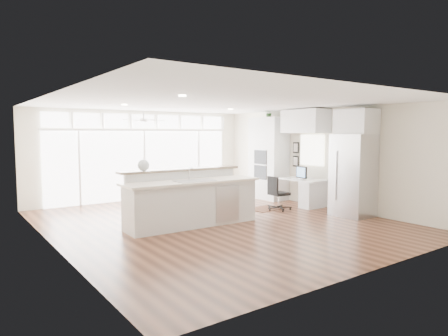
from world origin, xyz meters
TOP-DOWN VIEW (x-y plane):
  - floor at (0.00, 0.00)m, footprint 7.00×8.00m
  - ceiling at (0.00, 0.00)m, footprint 7.00×8.00m
  - wall_back at (0.00, 4.00)m, footprint 7.00×0.04m
  - wall_front at (0.00, -4.00)m, footprint 7.00×0.04m
  - wall_left at (-3.50, 0.00)m, footprint 0.04×8.00m
  - wall_right at (3.50, 0.00)m, footprint 0.04×8.00m
  - glass_wall at (0.00, 3.94)m, footprint 5.80×0.06m
  - transom_row at (0.00, 3.94)m, footprint 5.90×0.06m
  - desk_window at (3.46, 0.30)m, footprint 0.04×0.85m
  - ceiling_fan at (-0.50, 2.80)m, footprint 1.16×1.16m
  - recessed_lights at (0.00, 0.20)m, footprint 3.40×3.00m
  - oven_cabinet at (3.17, 1.80)m, footprint 0.64×1.20m
  - desk_nook at (3.13, 0.30)m, footprint 0.72×1.30m
  - upper_cabinets at (3.17, 0.30)m, footprint 0.64×1.30m
  - refrigerator at (3.11, -1.35)m, footprint 0.76×0.90m
  - fridge_cabinet at (3.17, -1.35)m, footprint 0.64×0.90m
  - framed_photos at (3.46, 0.92)m, footprint 0.06×0.22m
  - kitchen_island at (-0.62, 0.06)m, footprint 3.10×1.23m
  - rug at (1.96, 0.56)m, footprint 0.97×0.75m
  - office_chair at (2.16, 0.25)m, footprint 0.49×0.46m
  - fishbowl at (-1.56, 0.49)m, footprint 0.28×0.28m
  - monitor at (3.05, 0.30)m, footprint 0.15×0.45m
  - keyboard at (2.88, 0.30)m, footprint 0.16×0.34m
  - potted_plant at (3.17, 1.80)m, footprint 0.30×0.33m

SIDE VIEW (x-z plane):
  - floor at x=0.00m, z-range -0.02..0.00m
  - rug at x=1.96m, z-range 0.00..0.01m
  - desk_nook at x=3.13m, z-range 0.00..0.76m
  - office_chair at x=2.16m, z-range 0.00..0.89m
  - kitchen_island at x=-0.62m, z-range 0.00..1.22m
  - keyboard at x=2.88m, z-range 0.76..0.78m
  - monitor at x=3.05m, z-range 0.76..1.13m
  - refrigerator at x=3.11m, z-range 0.00..2.00m
  - glass_wall at x=0.00m, z-range 0.01..2.09m
  - oven_cabinet at x=3.17m, z-range 0.00..2.50m
  - fishbowl at x=-1.56m, z-range 1.22..1.47m
  - wall_back at x=0.00m, z-range 0.00..2.70m
  - wall_front at x=0.00m, z-range 0.00..2.70m
  - wall_left at x=-3.50m, z-range 0.00..2.70m
  - wall_right at x=3.50m, z-range 0.00..2.70m
  - framed_photos at x=3.46m, z-range 1.00..1.80m
  - desk_window at x=3.46m, z-range 1.12..1.98m
  - fridge_cabinet at x=3.17m, z-range 2.00..2.60m
  - upper_cabinets at x=3.17m, z-range 2.03..2.67m
  - transom_row at x=0.00m, z-range 2.18..2.58m
  - ceiling_fan at x=-0.50m, z-range 2.32..2.64m
  - potted_plant at x=3.17m, z-range 2.50..2.73m
  - recessed_lights at x=0.00m, z-range 2.67..2.69m
  - ceiling at x=0.00m, z-range 2.69..2.71m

